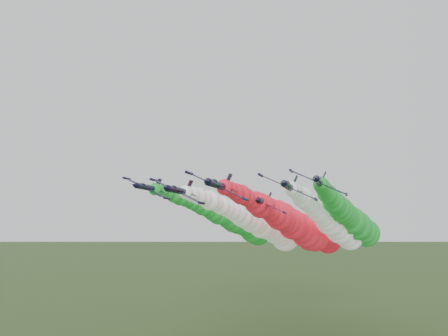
% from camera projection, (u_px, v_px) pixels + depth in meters
% --- Properties ---
extents(jet_lead, '(19.21, 82.95, 17.03)m').
position_uv_depth(jet_lead, '(295.00, 226.00, 121.84)').
color(jet_lead, black).
rests_on(jet_lead, ground).
extents(jet_inner_left, '(19.66, 83.41, 17.48)m').
position_uv_depth(jet_inner_left, '(262.00, 226.00, 131.72)').
color(jet_inner_left, black).
rests_on(jet_inner_left, ground).
extents(jet_inner_right, '(19.41, 83.16, 17.23)m').
position_uv_depth(jet_inner_right, '(335.00, 225.00, 127.87)').
color(jet_inner_right, black).
rests_on(jet_inner_right, ground).
extents(jet_outer_left, '(19.99, 83.74, 17.81)m').
position_uv_depth(jet_outer_left, '(236.00, 221.00, 146.18)').
color(jet_outer_left, black).
rests_on(jet_outer_left, ground).
extents(jet_outer_right, '(19.54, 83.29, 17.36)m').
position_uv_depth(jet_outer_right, '(353.00, 221.00, 129.40)').
color(jet_outer_right, black).
rests_on(jet_outer_right, ground).
extents(jet_trail, '(19.88, 83.63, 17.70)m').
position_uv_depth(jet_trail, '(313.00, 231.00, 145.89)').
color(jet_trail, black).
rests_on(jet_trail, ground).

